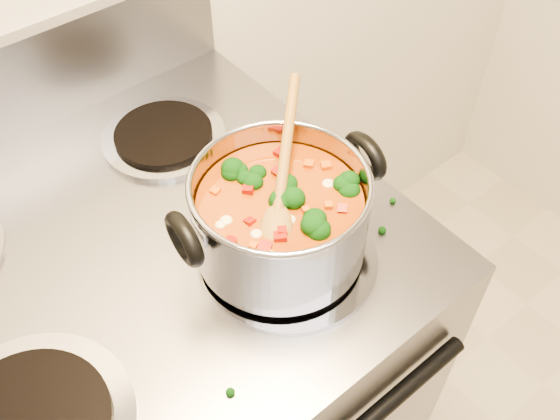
% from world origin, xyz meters
% --- Properties ---
extents(electric_range, '(0.80, 0.72, 1.08)m').
position_xyz_m(electric_range, '(0.04, 1.16, 0.47)').
color(electric_range, gray).
rests_on(electric_range, ground).
extents(stockpot, '(0.29, 0.23, 0.14)m').
position_xyz_m(stockpot, '(0.22, 1.02, 1.00)').
color(stockpot, '#9E9EA6').
rests_on(stockpot, electric_range).
extents(wooden_spoon, '(0.21, 0.20, 0.08)m').
position_xyz_m(wooden_spoon, '(0.23, 1.03, 1.04)').
color(wooden_spoon, brown).
rests_on(wooden_spoon, stockpot).
extents(cooktop_crumbs, '(0.15, 0.30, 0.01)m').
position_xyz_m(cooktop_crumbs, '(0.36, 0.98, 0.92)').
color(cooktop_crumbs, black).
rests_on(cooktop_crumbs, electric_range).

